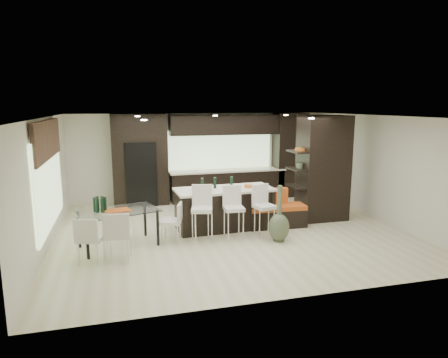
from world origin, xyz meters
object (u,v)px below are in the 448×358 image
object	(u,v)px
stool_mid	(234,218)
floor_vase	(279,214)
kitchen_island	(224,208)
chair_end	(171,224)
dining_table	(119,229)
bench	(276,216)
stool_left	(202,219)
chair_near	(119,238)
chair_far	(91,241)
stool_right	(264,216)

from	to	relation	value
stool_mid	floor_vase	size ratio (longest dim) A/B	0.77
kitchen_island	chair_end	size ratio (longest dim) A/B	2.94
floor_vase	dining_table	distance (m)	3.46
kitchen_island	bench	bearing A→B (deg)	-13.06
kitchen_island	stool_left	bearing A→B (deg)	-134.06
bench	chair_near	size ratio (longest dim) A/B	1.57
kitchen_island	chair_far	size ratio (longest dim) A/B	2.81
stool_right	chair_near	bearing A→B (deg)	178.45
stool_left	dining_table	size ratio (longest dim) A/B	0.62
kitchen_island	chair_end	world-z (taller)	kitchen_island
bench	floor_vase	xyz separation A→B (m)	(-0.35, -1.00, 0.35)
dining_table	chair_far	bearing A→B (deg)	-140.66
chair_far	kitchen_island	bearing A→B (deg)	44.47
stool_left	stool_right	bearing A→B (deg)	14.19
stool_right	floor_vase	xyz separation A→B (m)	(0.19, -0.41, 0.15)
floor_vase	kitchen_island	bearing A→B (deg)	126.84
chair_near	chair_end	xyz separation A→B (m)	(1.11, 0.78, -0.05)
chair_end	bench	bearing A→B (deg)	-62.46
stool_mid	stool_right	bearing A→B (deg)	3.19
stool_mid	stool_right	world-z (taller)	stool_mid
kitchen_island	stool_mid	xyz separation A→B (m)	(0.00, -0.82, -0.01)
floor_vase	chair_far	bearing A→B (deg)	-176.83
kitchen_island	stool_left	xyz separation A→B (m)	(-0.72, -0.83, 0.01)
stool_right	bench	bearing A→B (deg)	34.45
bench	chair_far	bearing A→B (deg)	-161.27
kitchen_island	bench	distance (m)	1.31
kitchen_island	stool_mid	bearing A→B (deg)	-92.91
chair_end	floor_vase	bearing A→B (deg)	-85.48
chair_end	stool_left	bearing A→B (deg)	-84.83
stool_left	chair_end	world-z (taller)	stool_left
chair_near	stool_left	bearing A→B (deg)	28.41
bench	chair_near	world-z (taller)	chair_near
stool_mid	chair_near	size ratio (longest dim) A/B	1.06
stool_left	floor_vase	distance (m)	1.69
kitchen_island	stool_right	distance (m)	1.09
kitchen_island	floor_vase	bearing A→B (deg)	-56.07
stool_right	chair_far	xyz separation A→B (m)	(-3.72, -0.63, -0.06)
kitchen_island	dining_table	world-z (taller)	kitchen_island
kitchen_island	dining_table	xyz separation A→B (m)	(-2.49, -0.68, -0.10)
bench	floor_vase	distance (m)	1.12
dining_table	chair_near	world-z (taller)	chair_near
dining_table	bench	bearing A→B (deg)	-10.21
stool_left	dining_table	distance (m)	1.78
stool_right	floor_vase	distance (m)	0.48
stool_mid	bench	bearing A→B (deg)	28.07
stool_right	chair_far	size ratio (longest dim) A/B	1.13
chair_near	dining_table	bearing A→B (deg)	98.70
stool_left	stool_mid	bearing A→B (deg)	14.49
bench	stool_right	bearing A→B (deg)	-129.84
stool_mid	chair_far	size ratio (longest dim) A/B	1.14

